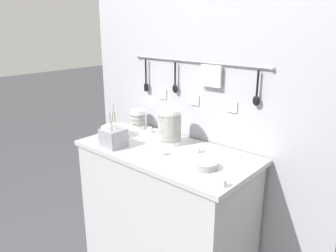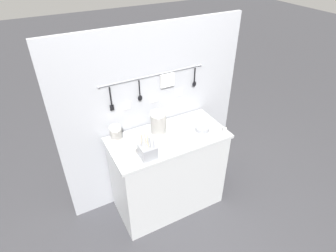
# 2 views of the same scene
# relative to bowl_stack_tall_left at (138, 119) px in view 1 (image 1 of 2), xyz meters

# --- Properties ---
(counter) EXTENTS (1.15, 0.57, 0.94)m
(counter) POSITION_rel_bowl_stack_tall_left_xyz_m (0.45, -0.20, -0.54)
(counter) COLOR #B7BABC
(counter) RESTS_ON ground
(back_wall) EXTENTS (1.95, 0.08, 1.93)m
(back_wall) POSITION_rel_bowl_stack_tall_left_xyz_m (0.45, 0.12, -0.04)
(back_wall) COLOR #A8AAB2
(back_wall) RESTS_ON ground
(bowl_stack_tall_left) EXTENTS (0.11, 0.11, 0.14)m
(bowl_stack_tall_left) POSITION_rel_bowl_stack_tall_left_xyz_m (0.00, 0.00, 0.00)
(bowl_stack_tall_left) COLOR white
(bowl_stack_tall_left) RESTS_ON counter
(bowl_stack_wide_centre) EXTENTS (0.15, 0.15, 0.23)m
(bowl_stack_wide_centre) POSITION_rel_bowl_stack_tall_left_xyz_m (0.40, -0.10, 0.04)
(bowl_stack_wide_centre) COLOR white
(bowl_stack_wide_centre) RESTS_ON counter
(plate_stack) EXTENTS (0.20, 0.20, 0.07)m
(plate_stack) POSITION_rel_bowl_stack_tall_left_xyz_m (0.01, -0.23, -0.04)
(plate_stack) COLOR white
(plate_stack) RESTS_ON counter
(steel_mixing_bowl) EXTENTS (0.14, 0.14, 0.04)m
(steel_mixing_bowl) POSITION_rel_bowl_stack_tall_left_xyz_m (0.80, -0.26, -0.05)
(steel_mixing_bowl) COLOR #93969E
(steel_mixing_bowl) RESTS_ON counter
(cutlery_caddy) EXTENTS (0.14, 0.14, 0.27)m
(cutlery_caddy) POSITION_rel_bowl_stack_tall_left_xyz_m (0.16, -0.37, -0.01)
(cutlery_caddy) COLOR #93969E
(cutlery_caddy) RESTS_ON counter
(cup_beside_plates) EXTENTS (0.04, 0.04, 0.04)m
(cup_beside_plates) POSITION_rel_bowl_stack_tall_left_xyz_m (0.99, -0.38, -0.05)
(cup_beside_plates) COLOR white
(cup_beside_plates) RESTS_ON counter
(cup_edge_near) EXTENTS (0.04, 0.04, 0.04)m
(cup_edge_near) POSITION_rel_bowl_stack_tall_left_xyz_m (0.14, -0.02, -0.05)
(cup_edge_near) COLOR white
(cup_edge_near) RESTS_ON counter
(cup_mid_row) EXTENTS (0.04, 0.04, 0.04)m
(cup_mid_row) POSITION_rel_bowl_stack_tall_left_xyz_m (0.50, -0.28, -0.05)
(cup_mid_row) COLOR white
(cup_mid_row) RESTS_ON counter
(cup_by_caddy) EXTENTS (0.04, 0.04, 0.04)m
(cup_by_caddy) POSITION_rel_bowl_stack_tall_left_xyz_m (0.63, -0.11, -0.05)
(cup_by_caddy) COLOR white
(cup_by_caddy) RESTS_ON counter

